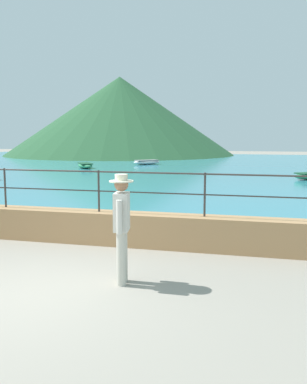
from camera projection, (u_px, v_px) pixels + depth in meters
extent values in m
plane|color=gray|center=(19.00, 295.00, 6.33)|extent=(120.00, 120.00, 0.00)
cube|color=tan|center=(99.00, 227.00, 9.35)|extent=(20.00, 0.56, 0.70)
cylinder|color=#383330|center=(5.00, 188.00, 9.82)|extent=(0.04, 0.04, 0.90)
cylinder|color=#383330|center=(99.00, 191.00, 9.25)|extent=(0.04, 0.04, 0.90)
cylinder|color=#383330|center=(205.00, 195.00, 8.68)|extent=(0.04, 0.04, 0.90)
cylinder|color=#383330|center=(98.00, 172.00, 9.19)|extent=(18.40, 0.04, 0.04)
cylinder|color=#383330|center=(99.00, 191.00, 9.25)|extent=(18.40, 0.03, 0.03)
cube|color=teal|center=(215.00, 167.00, 31.12)|extent=(64.00, 44.32, 0.06)
cone|color=#285633|center=(120.00, 116.00, 50.85)|extent=(27.12, 27.12, 9.19)
cylinder|color=beige|center=(123.00, 255.00, 6.87)|extent=(0.15, 0.15, 0.86)
cylinder|color=beige|center=(121.00, 259.00, 6.69)|extent=(0.15, 0.15, 0.86)
cube|color=beige|center=(122.00, 212.00, 6.68)|extent=(0.28, 0.39, 0.60)
cylinder|color=beige|center=(124.00, 212.00, 6.93)|extent=(0.09, 0.09, 0.52)
cylinder|color=beige|center=(119.00, 217.00, 6.45)|extent=(0.09, 0.09, 0.52)
sphere|color=#9E7051|center=(121.00, 184.00, 6.63)|extent=(0.22, 0.22, 0.22)
cylinder|color=beige|center=(121.00, 181.00, 6.62)|extent=(0.38, 0.38, 0.02)
cylinder|color=beige|center=(121.00, 177.00, 6.61)|extent=(0.20, 0.20, 0.10)
ellipsoid|color=white|center=(147.00, 162.00, 33.79)|extent=(2.26, 2.27, 0.36)
cube|color=gray|center=(147.00, 160.00, 33.77)|extent=(1.84, 1.84, 0.06)
ellipsoid|color=#338C59|center=(85.00, 166.00, 30.04)|extent=(2.04, 2.41, 0.36)
cube|color=#1C4D31|center=(85.00, 163.00, 30.02)|extent=(1.67, 1.95, 0.06)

